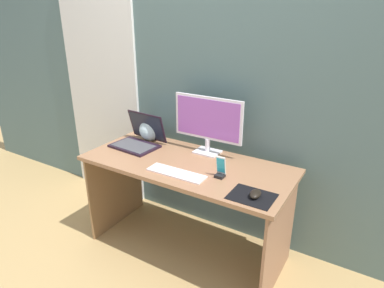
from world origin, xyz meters
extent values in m
plane|color=tan|center=(0.00, 0.00, 0.00)|extent=(8.00, 8.00, 0.00)
cube|color=slate|center=(0.00, 0.41, 1.25)|extent=(6.00, 0.04, 2.50)
cube|color=white|center=(-1.14, 0.38, 1.01)|extent=(0.82, 0.02, 2.02)
cube|color=#9C6D4B|center=(0.00, 0.00, 0.70)|extent=(1.44, 0.64, 0.03)
cube|color=#976F46|center=(-0.68, 0.00, 0.34)|extent=(0.02, 0.60, 0.69)
cube|color=#986A4D|center=(0.68, 0.00, 0.34)|extent=(0.02, 0.60, 0.69)
cube|color=white|center=(0.04, 0.22, 0.72)|extent=(0.18, 0.14, 0.01)
cylinder|color=white|center=(0.04, 0.22, 0.78)|extent=(0.04, 0.04, 0.10)
cube|color=white|center=(0.04, 0.22, 0.98)|extent=(0.53, 0.02, 0.31)
cube|color=#A559BF|center=(0.04, 0.21, 0.98)|extent=(0.49, 0.00, 0.27)
cube|color=black|center=(-0.48, 0.03, 0.72)|extent=(0.36, 0.26, 0.02)
cube|color=#47474C|center=(-0.48, 0.02, 0.73)|extent=(0.32, 0.20, 0.00)
cube|color=black|center=(-0.47, 0.17, 0.84)|extent=(0.35, 0.09, 0.22)
cube|color=#1E2333|center=(-0.47, 0.17, 0.84)|extent=(0.32, 0.08, 0.20)
sphere|color=silver|center=(-0.48, 0.22, 0.80)|extent=(0.18, 0.18, 0.18)
cube|color=white|center=(0.03, -0.18, 0.72)|extent=(0.39, 0.12, 0.01)
cube|color=black|center=(0.55, -0.19, 0.72)|extent=(0.25, 0.20, 0.00)
ellipsoid|color=black|center=(0.57, -0.19, 0.74)|extent=(0.07, 0.10, 0.04)
cube|color=black|center=(0.29, -0.07, 0.73)|extent=(0.06, 0.05, 0.02)
cube|color=silver|center=(0.29, -0.06, 0.80)|extent=(0.06, 0.03, 0.12)
cube|color=#26A5BF|center=(0.29, -0.07, 0.80)|extent=(0.05, 0.02, 0.10)
camera|label=1|loc=(1.11, -1.75, 1.69)|focal=31.46mm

